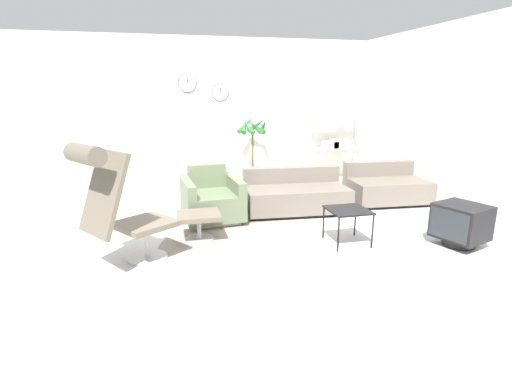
# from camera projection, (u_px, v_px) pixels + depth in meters

# --- Properties ---
(ground_plane) EXTENTS (12.00, 12.00, 0.00)m
(ground_plane) POSITION_uv_depth(u_px,v_px,m) (255.00, 233.00, 5.25)
(ground_plane) COLOR silver
(wall_back) EXTENTS (12.00, 0.09, 2.80)m
(wall_back) POSITION_uv_depth(u_px,v_px,m) (218.00, 112.00, 7.80)
(wall_back) COLOR silver
(wall_back) RESTS_ON ground_plane
(wall_right) EXTENTS (0.06, 12.00, 2.80)m
(wall_right) POSITION_uv_depth(u_px,v_px,m) (469.00, 121.00, 5.61)
(wall_right) COLOR silver
(wall_right) RESTS_ON ground_plane
(round_rug) EXTENTS (1.95, 1.95, 0.01)m
(round_rug) POSITION_uv_depth(u_px,v_px,m) (240.00, 245.00, 4.82)
(round_rug) COLOR gray
(round_rug) RESTS_ON ground_plane
(lounge_chair) EXTENTS (1.09, 0.98, 1.33)m
(lounge_chair) POSITION_uv_depth(u_px,v_px,m) (116.00, 198.00, 4.04)
(lounge_chair) COLOR #BCBCC1
(lounge_chair) RESTS_ON ground_plane
(ottoman) EXTENTS (0.52, 0.45, 0.35)m
(ottoman) POSITION_uv_depth(u_px,v_px,m) (199.00, 220.00, 4.94)
(ottoman) COLOR #BCBCC1
(ottoman) RESTS_ON ground_plane
(armchair_red) EXTENTS (0.86, 0.93, 0.76)m
(armchair_red) POSITION_uv_depth(u_px,v_px,m) (212.00, 200.00, 5.74)
(armchair_red) COLOR silver
(armchair_red) RESTS_ON ground_plane
(couch_low) EXTENTS (1.60, 0.95, 0.64)m
(couch_low) POSITION_uv_depth(u_px,v_px,m) (295.00, 195.00, 6.15)
(couch_low) COLOR black
(couch_low) RESTS_ON ground_plane
(couch_second) EXTENTS (1.29, 0.93, 0.64)m
(couch_second) POSITION_uv_depth(u_px,v_px,m) (386.00, 188.00, 6.65)
(couch_second) COLOR black
(couch_second) RESTS_ON ground_plane
(side_table) EXTENTS (0.48, 0.48, 0.43)m
(side_table) POSITION_uv_depth(u_px,v_px,m) (348.00, 212.00, 4.80)
(side_table) COLOR black
(side_table) RESTS_ON ground_plane
(crt_television) EXTENTS (0.64, 0.66, 0.51)m
(crt_television) POSITION_uv_depth(u_px,v_px,m) (461.00, 224.00, 4.75)
(crt_television) COLOR black
(crt_television) RESTS_ON ground_plane
(potted_plant) EXTENTS (0.63, 0.60, 1.37)m
(potted_plant) POSITION_uv_depth(u_px,v_px,m) (253.00, 150.00, 7.72)
(potted_plant) COLOR silver
(potted_plant) RESTS_ON ground_plane
(shelf_unit) EXTENTS (1.02, 0.28, 1.84)m
(shelf_unit) POSITION_uv_depth(u_px,v_px,m) (337.00, 136.00, 8.15)
(shelf_unit) COLOR #BCBCC1
(shelf_unit) RESTS_ON ground_plane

